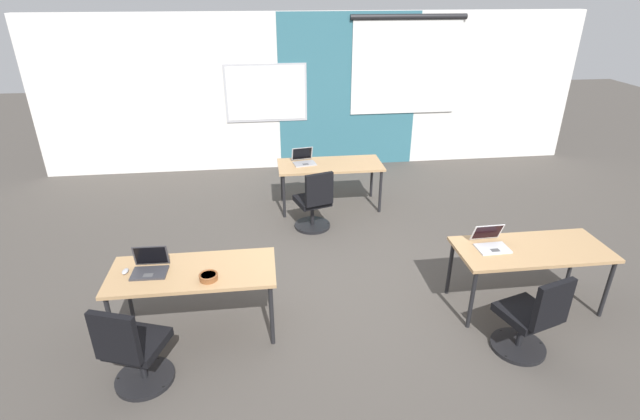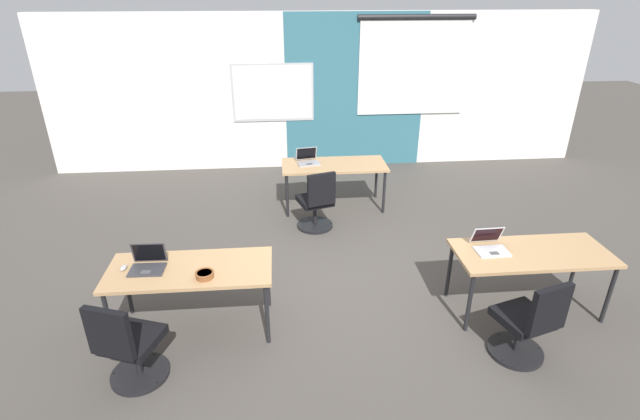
{
  "view_description": "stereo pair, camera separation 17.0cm",
  "coord_description": "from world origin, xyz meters",
  "px_view_note": "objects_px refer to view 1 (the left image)",
  "views": [
    {
      "loc": [
        -1.0,
        -4.59,
        3.23
      ],
      "look_at": [
        -0.38,
        0.42,
        0.8
      ],
      "focal_mm": 26.53,
      "sensor_mm": 36.0,
      "label": 1
    },
    {
      "loc": [
        -0.83,
        -4.61,
        3.23
      ],
      "look_at": [
        -0.38,
        0.42,
        0.8
      ],
      "focal_mm": 26.53,
      "sensor_mm": 36.0,
      "label": 2
    }
  ],
  "objects_px": {
    "desk_near_right": "(531,253)",
    "desk_near_left": "(193,275)",
    "laptop_far_left": "(304,160)",
    "chair_near_right_inner": "(530,321)",
    "chair_near_left_end": "(134,353)",
    "laptop_near_left_end": "(150,267)",
    "mouse_near_left_end": "(125,271)",
    "chair_far_left": "(314,205)",
    "laptop_near_right_inner": "(491,243)",
    "snack_bowl": "(208,276)",
    "desk_far_center": "(330,167)"
  },
  "relations": [
    {
      "from": "chair_near_left_end",
      "to": "chair_far_left",
      "type": "relative_size",
      "value": 1.0
    },
    {
      "from": "laptop_near_left_end",
      "to": "mouse_near_left_end",
      "type": "distance_m",
      "value": 0.24
    },
    {
      "from": "desk_near_right",
      "to": "mouse_near_left_end",
      "type": "bearing_deg",
      "value": 179.53
    },
    {
      "from": "laptop_near_left_end",
      "to": "chair_far_left",
      "type": "height_order",
      "value": "laptop_near_left_end"
    },
    {
      "from": "snack_bowl",
      "to": "laptop_near_right_inner",
      "type": "bearing_deg",
      "value": 5.19
    },
    {
      "from": "desk_far_center",
      "to": "snack_bowl",
      "type": "bearing_deg",
      "value": -117.89
    },
    {
      "from": "chair_near_right_inner",
      "to": "chair_near_left_end",
      "type": "bearing_deg",
      "value": -17.25
    },
    {
      "from": "desk_far_center",
      "to": "desk_near_left",
      "type": "bearing_deg",
      "value": -122.01
    },
    {
      "from": "desk_far_center",
      "to": "chair_near_right_inner",
      "type": "height_order",
      "value": "chair_near_right_inner"
    },
    {
      "from": "desk_near_left",
      "to": "mouse_near_left_end",
      "type": "distance_m",
      "value": 0.64
    },
    {
      "from": "desk_near_right",
      "to": "chair_far_left",
      "type": "relative_size",
      "value": 1.74
    },
    {
      "from": "laptop_near_right_inner",
      "to": "laptop_far_left",
      "type": "distance_m",
      "value": 3.29
    },
    {
      "from": "desk_near_right",
      "to": "chair_near_right_inner",
      "type": "distance_m",
      "value": 0.87
    },
    {
      "from": "chair_near_right_inner",
      "to": "chair_far_left",
      "type": "height_order",
      "value": "same"
    },
    {
      "from": "desk_near_left",
      "to": "laptop_near_left_end",
      "type": "xyz_separation_m",
      "value": [
        -0.4,
        0.03,
        0.11
      ]
    },
    {
      "from": "laptop_near_right_inner",
      "to": "snack_bowl",
      "type": "distance_m",
      "value": 2.91
    },
    {
      "from": "desk_near_right",
      "to": "desk_far_center",
      "type": "distance_m",
      "value": 3.3
    },
    {
      "from": "laptop_far_left",
      "to": "desk_near_left",
      "type": "bearing_deg",
      "value": -125.02
    },
    {
      "from": "laptop_far_left",
      "to": "snack_bowl",
      "type": "bearing_deg",
      "value": -120.95
    },
    {
      "from": "desk_near_right",
      "to": "desk_near_left",
      "type": "bearing_deg",
      "value": 180.0
    },
    {
      "from": "laptop_far_left",
      "to": "chair_far_left",
      "type": "distance_m",
      "value": 0.91
    },
    {
      "from": "chair_near_left_end",
      "to": "chair_far_left",
      "type": "distance_m",
      "value": 3.34
    },
    {
      "from": "laptop_near_right_inner",
      "to": "laptop_near_left_end",
      "type": "bearing_deg",
      "value": 178.97
    },
    {
      "from": "desk_near_right",
      "to": "mouse_near_left_end",
      "type": "distance_m",
      "value": 4.13
    },
    {
      "from": "chair_near_left_end",
      "to": "laptop_near_right_inner",
      "type": "height_order",
      "value": "laptop_near_right_inner"
    },
    {
      "from": "desk_near_left",
      "to": "laptop_near_left_end",
      "type": "relative_size",
      "value": 4.73
    },
    {
      "from": "chair_near_left_end",
      "to": "chair_far_left",
      "type": "height_order",
      "value": "same"
    },
    {
      "from": "desk_near_right",
      "to": "chair_near_right_inner",
      "type": "height_order",
      "value": "chair_near_right_inner"
    },
    {
      "from": "desk_far_center",
      "to": "laptop_far_left",
      "type": "relative_size",
      "value": 4.25
    },
    {
      "from": "desk_near_left",
      "to": "desk_far_center",
      "type": "relative_size",
      "value": 1.0
    },
    {
      "from": "mouse_near_left_end",
      "to": "chair_near_left_end",
      "type": "xyz_separation_m",
      "value": [
        0.19,
        -0.75,
        -0.36
      ]
    },
    {
      "from": "desk_near_right",
      "to": "chair_far_left",
      "type": "xyz_separation_m",
      "value": [
        -2.08,
        2.06,
        -0.28
      ]
    },
    {
      "from": "snack_bowl",
      "to": "desk_near_left",
      "type": "bearing_deg",
      "value": 133.47
    },
    {
      "from": "laptop_near_right_inner",
      "to": "chair_near_left_end",
      "type": "bearing_deg",
      "value": -169.08
    },
    {
      "from": "chair_near_right_inner",
      "to": "snack_bowl",
      "type": "bearing_deg",
      "value": -27.46
    },
    {
      "from": "laptop_near_left_end",
      "to": "snack_bowl",
      "type": "relative_size",
      "value": 1.9
    },
    {
      "from": "desk_near_right",
      "to": "snack_bowl",
      "type": "distance_m",
      "value": 3.33
    },
    {
      "from": "chair_near_right_inner",
      "to": "snack_bowl",
      "type": "relative_size",
      "value": 5.18
    },
    {
      "from": "chair_near_right_inner",
      "to": "laptop_far_left",
      "type": "bearing_deg",
      "value": -80.59
    },
    {
      "from": "desk_near_left",
      "to": "chair_near_right_inner",
      "type": "distance_m",
      "value": 3.24
    },
    {
      "from": "laptop_near_left_end",
      "to": "chair_near_right_inner",
      "type": "bearing_deg",
      "value": -10.52
    },
    {
      "from": "laptop_far_left",
      "to": "chair_far_left",
      "type": "bearing_deg",
      "value": -95.18
    },
    {
      "from": "laptop_near_left_end",
      "to": "chair_far_left",
      "type": "xyz_separation_m",
      "value": [
        1.82,
        2.03,
        -0.39
      ]
    },
    {
      "from": "desk_far_center",
      "to": "chair_near_left_end",
      "type": "xyz_separation_m",
      "value": [
        -2.19,
        -3.51,
        -0.28
      ]
    },
    {
      "from": "laptop_near_left_end",
      "to": "chair_far_left",
      "type": "bearing_deg",
      "value": 49.88
    },
    {
      "from": "snack_bowl",
      "to": "desk_far_center",
      "type": "bearing_deg",
      "value": 62.11
    },
    {
      "from": "chair_far_left",
      "to": "desk_near_left",
      "type": "bearing_deg",
      "value": 38.28
    },
    {
      "from": "desk_far_center",
      "to": "mouse_near_left_end",
      "type": "xyz_separation_m",
      "value": [
        -2.38,
        -2.77,
        0.08
      ]
    },
    {
      "from": "desk_near_left",
      "to": "laptop_near_right_inner",
      "type": "xyz_separation_m",
      "value": [
        3.07,
        0.08,
        0.11
      ]
    },
    {
      "from": "desk_far_center",
      "to": "laptop_near_right_inner",
      "type": "bearing_deg",
      "value": -64.11
    }
  ]
}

